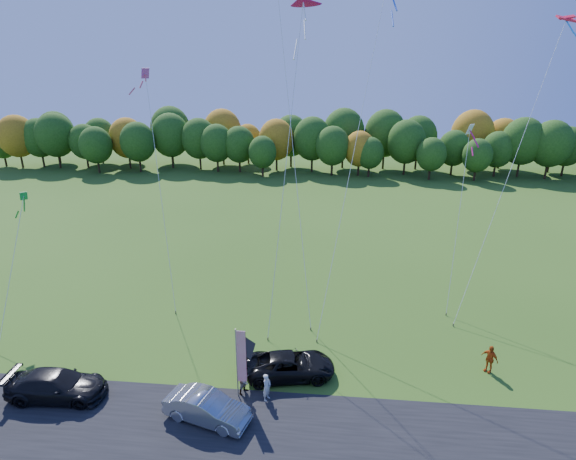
# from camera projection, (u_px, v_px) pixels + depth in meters

# --- Properties ---
(ground) EXTENTS (160.00, 160.00, 0.00)m
(ground) POSITION_uv_depth(u_px,v_px,m) (278.00, 380.00, 25.64)
(ground) COLOR #2D5215
(asphalt_strip) EXTENTS (90.00, 6.00, 0.01)m
(asphalt_strip) POSITION_uv_depth(u_px,v_px,m) (268.00, 433.00, 21.89)
(asphalt_strip) COLOR black
(asphalt_strip) RESTS_ON ground
(tree_line) EXTENTS (116.00, 12.00, 10.00)m
(tree_line) POSITION_uv_depth(u_px,v_px,m) (316.00, 174.00, 77.26)
(tree_line) COLOR #1E4711
(tree_line) RESTS_ON ground
(black_suv) EXTENTS (5.45, 3.25, 1.42)m
(black_suv) POSITION_uv_depth(u_px,v_px,m) (290.00, 365.00, 25.79)
(black_suv) COLOR black
(black_suv) RESTS_ON ground
(silver_sedan) EXTENTS (4.67, 2.69, 1.46)m
(silver_sedan) POSITION_uv_depth(u_px,v_px,m) (207.00, 408.00, 22.50)
(silver_sedan) COLOR #9B9CA0
(silver_sedan) RESTS_ON ground
(dark_truck_a) EXTENTS (5.34, 2.42, 1.52)m
(dark_truck_a) POSITION_uv_depth(u_px,v_px,m) (57.00, 385.00, 24.07)
(dark_truck_a) COLOR black
(dark_truck_a) RESTS_ON ground
(person_tailgate_a) EXTENTS (0.57, 0.67, 1.56)m
(person_tailgate_a) POSITION_uv_depth(u_px,v_px,m) (267.00, 387.00, 23.88)
(person_tailgate_a) COLOR silver
(person_tailgate_a) RESTS_ON ground
(person_tailgate_b) EXTENTS (0.90, 0.96, 1.57)m
(person_tailgate_b) POSITION_uv_depth(u_px,v_px,m) (245.00, 380.00, 24.42)
(person_tailgate_b) COLOR gray
(person_tailgate_b) RESTS_ON ground
(person_east) EXTENTS (1.00, 1.02, 1.73)m
(person_east) POSITION_uv_depth(u_px,v_px,m) (490.00, 359.00, 26.12)
(person_east) COLOR #C44B12
(person_east) RESTS_ON ground
(feather_flag) EXTENTS (0.55, 0.07, 4.14)m
(feather_flag) POSITION_uv_depth(u_px,v_px,m) (240.00, 356.00, 23.59)
(feather_flag) COLOR #999999
(feather_flag) RESTS_ON ground
(kite_delta_blue) EXTENTS (5.41, 10.96, 29.58)m
(kite_delta_blue) POSITION_uv_depth(u_px,v_px,m) (289.00, 107.00, 30.70)
(kite_delta_blue) COLOR #4C3F33
(kite_delta_blue) RESTS_ON ground
(kite_parafoil_orange) EXTENTS (5.97, 11.39, 23.38)m
(kite_parafoil_orange) POSITION_uv_depth(u_px,v_px,m) (354.00, 152.00, 30.29)
(kite_parafoil_orange) COLOR #4C3F33
(kite_parafoil_orange) RESTS_ON ground
(kite_delta_red) EXTENTS (2.77, 8.44, 22.28)m
(kite_delta_red) POSITION_uv_depth(u_px,v_px,m) (286.00, 160.00, 29.37)
(kite_delta_red) COLOR #4C3F33
(kite_delta_red) RESTS_ON ground
(kite_parafoil_rainbow) EXTENTS (8.89, 8.90, 20.73)m
(kite_parafoil_rainbow) POSITION_uv_depth(u_px,v_px,m) (511.00, 170.00, 31.27)
(kite_parafoil_rainbow) COLOR #4C3F33
(kite_parafoil_rainbow) RESTS_ON ground
(kite_diamond_green) EXTENTS (1.57, 6.98, 9.05)m
(kite_diamond_green) POSITION_uv_depth(u_px,v_px,m) (12.00, 268.00, 29.73)
(kite_diamond_green) COLOR #4C3F33
(kite_diamond_green) RESTS_ON ground
(kite_diamond_white) EXTENTS (2.21, 6.13, 13.39)m
(kite_diamond_white) POSITION_uv_depth(u_px,v_px,m) (459.00, 218.00, 32.81)
(kite_diamond_white) COLOR #4C3F33
(kite_diamond_white) RESTS_ON ground
(kite_diamond_pink) EXTENTS (3.60, 6.58, 17.28)m
(kite_diamond_pink) POSITION_uv_depth(u_px,v_px,m) (160.00, 191.00, 32.86)
(kite_diamond_pink) COLOR #4C3F33
(kite_diamond_pink) RESTS_ON ground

